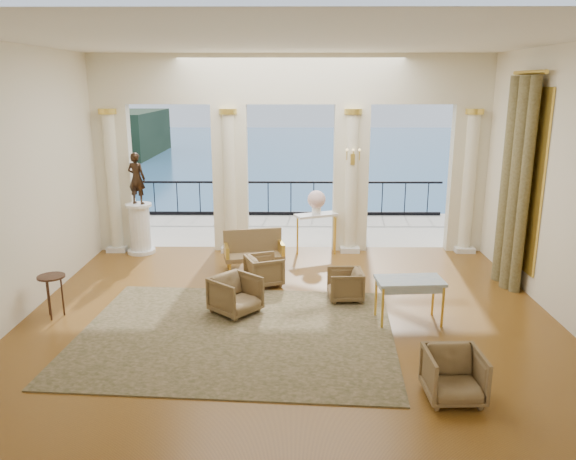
{
  "coord_description": "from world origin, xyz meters",
  "views": [
    {
      "loc": [
        0.05,
        -9.09,
        3.87
      ],
      "look_at": [
        -0.03,
        0.6,
        1.32
      ],
      "focal_mm": 35.0,
      "sensor_mm": 36.0,
      "label": 1
    }
  ],
  "objects_px": {
    "armchair_d": "(264,269)",
    "console_table": "(316,221)",
    "settee": "(254,250)",
    "armchair_c": "(345,283)",
    "statue": "(137,178)",
    "armchair_a": "(236,293)",
    "side_table": "(52,282)",
    "armchair_b": "(454,373)",
    "game_table": "(410,284)",
    "pedestal": "(140,229)"
  },
  "relations": [
    {
      "from": "armchair_d",
      "to": "armchair_c",
      "type": "bearing_deg",
      "value": -138.04
    },
    {
      "from": "side_table",
      "to": "console_table",
      "type": "bearing_deg",
      "value": 39.46
    },
    {
      "from": "game_table",
      "to": "statue",
      "type": "height_order",
      "value": "statue"
    },
    {
      "from": "armchair_d",
      "to": "pedestal",
      "type": "bearing_deg",
      "value": 32.75
    },
    {
      "from": "pedestal",
      "to": "statue",
      "type": "relative_size",
      "value": 1.0
    },
    {
      "from": "armchair_c",
      "to": "pedestal",
      "type": "height_order",
      "value": "pedestal"
    },
    {
      "from": "armchair_d",
      "to": "console_table",
      "type": "distance_m",
      "value": 2.5
    },
    {
      "from": "armchair_d",
      "to": "side_table",
      "type": "xyz_separation_m",
      "value": [
        -3.5,
        -1.58,
        0.3
      ]
    },
    {
      "from": "armchair_b",
      "to": "console_table",
      "type": "bearing_deg",
      "value": 101.22
    },
    {
      "from": "armchair_d",
      "to": "statue",
      "type": "bearing_deg",
      "value": 32.75
    },
    {
      "from": "game_table",
      "to": "armchair_b",
      "type": "bearing_deg",
      "value": -92.05
    },
    {
      "from": "armchair_d",
      "to": "settee",
      "type": "height_order",
      "value": "settee"
    },
    {
      "from": "armchair_c",
      "to": "game_table",
      "type": "xyz_separation_m",
      "value": [
        0.96,
        -0.97,
        0.35
      ]
    },
    {
      "from": "pedestal",
      "to": "statue",
      "type": "height_order",
      "value": "statue"
    },
    {
      "from": "armchair_b",
      "to": "side_table",
      "type": "height_order",
      "value": "side_table"
    },
    {
      "from": "game_table",
      "to": "console_table",
      "type": "distance_m",
      "value": 4.17
    },
    {
      "from": "armchair_d",
      "to": "game_table",
      "type": "relative_size",
      "value": 0.59
    },
    {
      "from": "armchair_b",
      "to": "armchair_c",
      "type": "bearing_deg",
      "value": 105.59
    },
    {
      "from": "armchair_d",
      "to": "game_table",
      "type": "xyz_separation_m",
      "value": [
        2.48,
        -1.73,
        0.34
      ]
    },
    {
      "from": "statue",
      "to": "console_table",
      "type": "bearing_deg",
      "value": -160.49
    },
    {
      "from": "armchair_c",
      "to": "console_table",
      "type": "distance_m",
      "value": 3.02
    },
    {
      "from": "game_table",
      "to": "statue",
      "type": "xyz_separation_m",
      "value": [
        -5.48,
        3.88,
        1.1
      ]
    },
    {
      "from": "armchair_d",
      "to": "pedestal",
      "type": "relative_size",
      "value": 0.57
    },
    {
      "from": "armchair_d",
      "to": "settee",
      "type": "distance_m",
      "value": 1.08
    },
    {
      "from": "armchair_a",
      "to": "statue",
      "type": "bearing_deg",
      "value": 77.47
    },
    {
      "from": "armchair_a",
      "to": "armchair_b",
      "type": "height_order",
      "value": "armchair_a"
    },
    {
      "from": "armchair_d",
      "to": "game_table",
      "type": "height_order",
      "value": "game_table"
    },
    {
      "from": "armchair_c",
      "to": "statue",
      "type": "relative_size",
      "value": 0.53
    },
    {
      "from": "armchair_a",
      "to": "console_table",
      "type": "xyz_separation_m",
      "value": [
        1.53,
        3.6,
        0.4
      ]
    },
    {
      "from": "armchair_a",
      "to": "side_table",
      "type": "distance_m",
      "value": 3.09
    },
    {
      "from": "pedestal",
      "to": "armchair_b",
      "type": "bearing_deg",
      "value": -48.3
    },
    {
      "from": "armchair_b",
      "to": "side_table",
      "type": "bearing_deg",
      "value": 155.57
    },
    {
      "from": "armchair_a",
      "to": "armchair_d",
      "type": "height_order",
      "value": "armchair_a"
    },
    {
      "from": "console_table",
      "to": "armchair_b",
      "type": "bearing_deg",
      "value": -99.46
    },
    {
      "from": "armchair_a",
      "to": "pedestal",
      "type": "height_order",
      "value": "pedestal"
    },
    {
      "from": "armchair_d",
      "to": "console_table",
      "type": "relative_size",
      "value": 0.63
    },
    {
      "from": "settee",
      "to": "game_table",
      "type": "bearing_deg",
      "value": -56.71
    },
    {
      "from": "console_table",
      "to": "side_table",
      "type": "height_order",
      "value": "console_table"
    },
    {
      "from": "armchair_b",
      "to": "side_table",
      "type": "xyz_separation_m",
      "value": [
        -6.07,
        2.52,
        0.28
      ]
    },
    {
      "from": "settee",
      "to": "statue",
      "type": "height_order",
      "value": "statue"
    },
    {
      "from": "armchair_a",
      "to": "statue",
      "type": "height_order",
      "value": "statue"
    },
    {
      "from": "pedestal",
      "to": "console_table",
      "type": "distance_m",
      "value": 4.11
    },
    {
      "from": "console_table",
      "to": "armchair_c",
      "type": "bearing_deg",
      "value": -104.6
    },
    {
      "from": "armchair_a",
      "to": "game_table",
      "type": "distance_m",
      "value": 2.94
    },
    {
      "from": "armchair_a",
      "to": "armchair_c",
      "type": "xyz_separation_m",
      "value": [
        1.95,
        0.64,
        -0.05
      ]
    },
    {
      "from": "armchair_b",
      "to": "side_table",
      "type": "relative_size",
      "value": 0.97
    },
    {
      "from": "armchair_c",
      "to": "console_table",
      "type": "xyz_separation_m",
      "value": [
        -0.42,
        2.96,
        0.46
      ]
    },
    {
      "from": "console_table",
      "to": "pedestal",
      "type": "bearing_deg",
      "value": 158.1
    },
    {
      "from": "armchair_b",
      "to": "pedestal",
      "type": "height_order",
      "value": "pedestal"
    },
    {
      "from": "armchair_a",
      "to": "armchair_b",
      "type": "xyz_separation_m",
      "value": [
        3.0,
        -2.7,
        -0.01
      ]
    }
  ]
}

